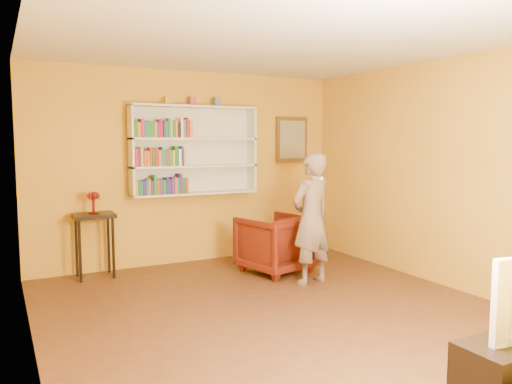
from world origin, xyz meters
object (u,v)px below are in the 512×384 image
console_table (94,225)px  armchair (275,244)px  person (311,219)px  bookshelf (193,151)px  ruby_lustre (93,198)px

console_table → armchair: size_ratio=0.99×
armchair → person: (0.12, -0.66, 0.42)m
bookshelf → ruby_lustre: 1.52m
ruby_lustre → armchair: bearing=-21.1°
console_table → person: size_ratio=0.52×
console_table → ruby_lustre: (0.00, -0.00, 0.34)m
console_table → armchair: console_table is taller
console_table → ruby_lustre: bearing=-53.1°
person → ruby_lustre: bearing=-44.7°
ruby_lustre → console_table: bearing=126.9°
console_table → armchair: 2.34m
console_table → armchair: bearing=-21.1°
armchair → bookshelf: bearing=-66.5°
bookshelf → console_table: size_ratio=2.19×
bookshelf → armchair: bearing=-52.4°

